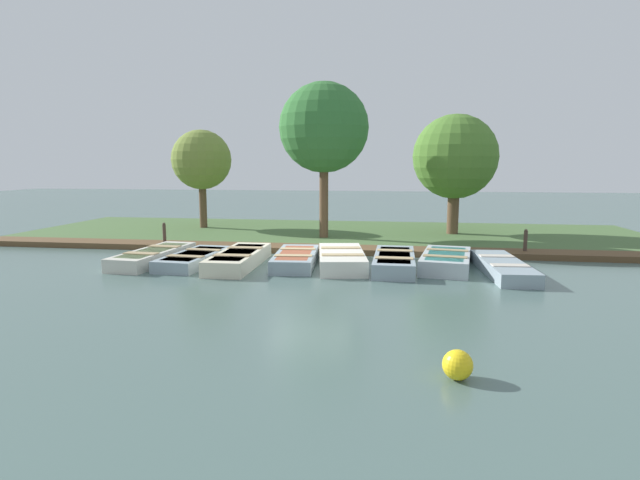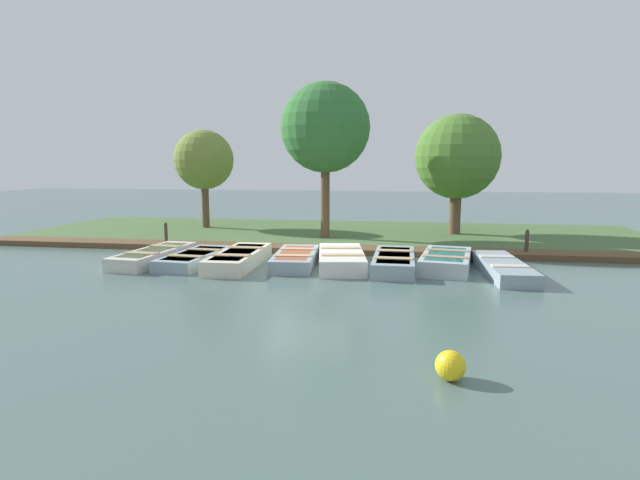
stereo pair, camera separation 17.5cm
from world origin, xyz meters
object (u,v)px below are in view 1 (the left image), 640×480
at_px(mooring_post_far, 525,243).
at_px(buoy, 458,365).
at_px(rowboat_0, 154,256).
at_px(rowboat_4, 341,259).
at_px(park_tree_left, 324,128).
at_px(rowboat_7, 503,267).
at_px(rowboat_6, 446,261).
at_px(rowboat_5, 394,261).
at_px(mooring_post_near, 164,235).
at_px(park_tree_far_left, 201,160).
at_px(rowboat_2, 239,258).
at_px(park_tree_center, 455,157).
at_px(rowboat_1, 195,258).
at_px(rowboat_3, 296,258).

height_order(mooring_post_far, buoy, mooring_post_far).
distance_m(rowboat_0, buoy, 10.23).
xyz_separation_m(rowboat_4, park_tree_left, (-4.46, -1.13, 3.83)).
height_order(rowboat_7, buoy, buoy).
bearing_deg(rowboat_6, rowboat_5, -70.66).
relative_size(rowboat_0, mooring_post_far, 3.87).
distance_m(rowboat_5, mooring_post_near, 8.06).
bearing_deg(rowboat_4, park_tree_left, -174.73).
bearing_deg(rowboat_7, park_tree_far_left, -125.93).
bearing_deg(park_tree_left, rowboat_2, -19.30).
distance_m(mooring_post_near, park_tree_far_left, 5.00).
bearing_deg(rowboat_4, park_tree_center, 140.73).
bearing_deg(rowboat_5, mooring_post_far, 122.01).
relative_size(rowboat_0, park_tree_far_left, 0.78).
relative_size(rowboat_7, park_tree_left, 0.60).
xyz_separation_m(rowboat_5, park_tree_center, (-6.29, 2.19, 2.85)).
height_order(rowboat_1, park_tree_center, park_tree_center).
height_order(rowboat_5, rowboat_6, rowboat_6).
bearing_deg(park_tree_left, rowboat_5, 29.43).
bearing_deg(rowboat_4, mooring_post_near, -119.06).
relative_size(rowboat_2, rowboat_5, 1.07).
height_order(rowboat_7, park_tree_center, park_tree_center).
height_order(rowboat_0, park_tree_far_left, park_tree_far_left).
bearing_deg(park_tree_center, rowboat_5, -19.20).
bearing_deg(mooring_post_far, buoy, -18.28).
bearing_deg(rowboat_4, rowboat_7, 77.28).
bearing_deg(rowboat_6, park_tree_center, -178.73).
bearing_deg(rowboat_0, rowboat_3, 98.10).
xyz_separation_m(rowboat_0, mooring_post_near, (-2.55, -0.89, 0.24)).
relative_size(rowboat_7, mooring_post_far, 4.02).
xyz_separation_m(park_tree_left, park_tree_center, (-1.74, 4.76, -1.00)).
relative_size(rowboat_3, rowboat_5, 0.95).
bearing_deg(park_tree_center, park_tree_left, -69.93).
distance_m(rowboat_2, rowboat_3, 1.57).
height_order(rowboat_0, park_tree_left, park_tree_left).
xyz_separation_m(rowboat_7, park_tree_far_left, (-6.87, -10.77, 2.79)).
height_order(rowboat_3, park_tree_far_left, park_tree_far_left).
distance_m(rowboat_3, park_tree_left, 5.89).
bearing_deg(rowboat_5, rowboat_0, -87.94).
height_order(rowboat_5, park_tree_left, park_tree_left).
bearing_deg(rowboat_5, buoy, 7.52).
bearing_deg(rowboat_0, park_tree_center, 129.98).
relative_size(rowboat_4, park_tree_center, 0.68).
bearing_deg(rowboat_1, park_tree_far_left, -155.96).
distance_m(rowboat_6, mooring_post_near, 9.33).
bearing_deg(park_tree_left, park_tree_far_left, -111.37).
relative_size(mooring_post_near, buoy, 2.14).
xyz_separation_m(rowboat_5, park_tree_far_left, (-6.68, -8.01, 2.76)).
height_order(rowboat_1, rowboat_4, rowboat_4).
height_order(rowboat_2, rowboat_4, rowboat_4).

